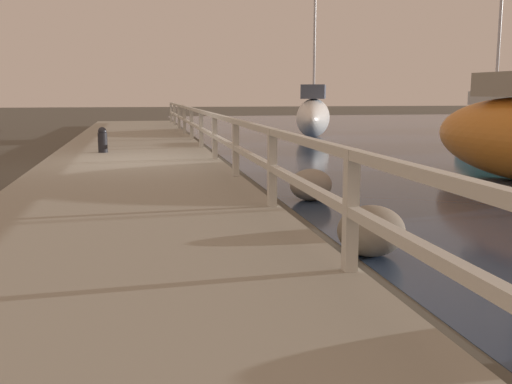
# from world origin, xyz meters

# --- Properties ---
(ground_plane) EXTENTS (120.00, 120.00, 0.00)m
(ground_plane) POSITION_xyz_m (0.00, 0.00, 0.00)
(ground_plane) COLOR #4C473D
(dock_walkway) EXTENTS (3.56, 36.00, 0.24)m
(dock_walkway) POSITION_xyz_m (0.00, 0.00, 0.12)
(dock_walkway) COLOR gray
(dock_walkway) RESTS_ON ground
(railing) EXTENTS (0.10, 32.50, 0.93)m
(railing) POSITION_xyz_m (1.68, -0.00, 0.88)
(railing) COLOR beige
(railing) RESTS_ON dock_walkway
(boulder_downstream) EXTENTS (0.67, 0.60, 0.50)m
(boulder_downstream) POSITION_xyz_m (2.33, -6.92, 0.25)
(boulder_downstream) COLOR slate
(boulder_downstream) RESTS_ON ground
(boulder_mid_strip) EXTENTS (0.63, 0.57, 0.47)m
(boulder_mid_strip) POSITION_xyz_m (2.63, -3.83, 0.24)
(boulder_mid_strip) COLOR gray
(boulder_mid_strip) RESTS_ON ground
(mooring_bollard) EXTENTS (0.21, 0.21, 0.58)m
(mooring_bollard) POSITION_xyz_m (-0.68, 1.84, 0.53)
(mooring_bollard) COLOR black
(mooring_bollard) RESTS_ON dock_walkway
(sailboat_teal) EXTENTS (1.63, 3.73, 5.30)m
(sailboat_teal) POSITION_xyz_m (10.72, 4.18, 0.70)
(sailboat_teal) COLOR #1E707A
(sailboat_teal) RESTS_ON water_surface
(sailboat_white) EXTENTS (2.88, 5.50, 8.24)m
(sailboat_white) POSITION_xyz_m (6.48, 9.02, 0.81)
(sailboat_white) COLOR white
(sailboat_white) RESTS_ON water_surface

